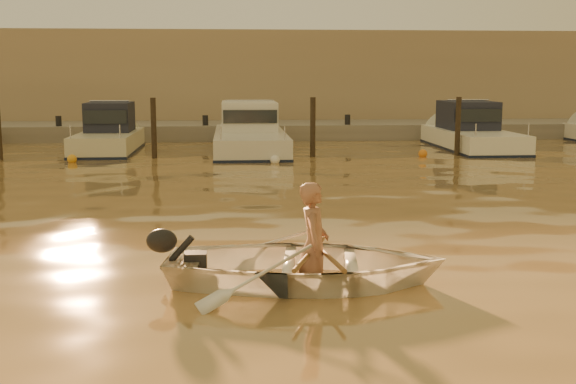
{
  "coord_description": "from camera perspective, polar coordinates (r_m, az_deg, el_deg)",
  "views": [
    {
      "loc": [
        -3.0,
        -10.35,
        2.76
      ],
      "look_at": [
        -2.0,
        1.89,
        0.75
      ],
      "focal_mm": 45.0,
      "sensor_mm": 36.0,
      "label": 1
    }
  ],
  "objects": [
    {
      "name": "ground_plane",
      "position": [
        11.13,
        11.19,
        -5.25
      ],
      "size": [
        160.0,
        160.0,
        0.0
      ],
      "primitive_type": "plane",
      "color": "olive",
      "rests_on": "ground"
    },
    {
      "name": "piling_1",
      "position": [
        24.35,
        -10.56,
        4.75
      ],
      "size": [
        0.18,
        0.18,
        2.2
      ],
      "primitive_type": "cylinder",
      "color": "#2D2319",
      "rests_on": "ground_plane"
    },
    {
      "name": "piling_3",
      "position": [
        25.45,
        13.27,
        4.85
      ],
      "size": [
        0.18,
        0.18,
        2.2
      ],
      "primitive_type": "cylinder",
      "color": "#2D2319",
      "rests_on": "ground_plane"
    },
    {
      "name": "fender_c",
      "position": [
        22.65,
        -1.03,
        2.54
      ],
      "size": [
        0.3,
        0.3,
        0.3
      ],
      "primitive_type": "sphere",
      "color": "white",
      "rests_on": "ground_plane"
    },
    {
      "name": "quay",
      "position": [
        32.1,
        0.74,
        4.62
      ],
      "size": [
        52.0,
        4.0,
        1.0
      ],
      "primitive_type": "cube",
      "color": "gray",
      "rests_on": "ground_plane"
    },
    {
      "name": "dinghy",
      "position": [
        9.63,
        1.45,
        -5.74
      ],
      "size": [
        3.99,
        3.07,
        0.77
      ],
      "primitive_type": "imported",
      "rotation": [
        0.0,
        0.0,
        1.45
      ],
      "color": "white",
      "rests_on": "ground_plane"
    },
    {
      "name": "piling_2",
      "position": [
        24.39,
        1.97,
        4.91
      ],
      "size": [
        0.18,
        0.18,
        2.2
      ],
      "primitive_type": "cylinder",
      "color": "#2D2319",
      "rests_on": "ground_plane"
    },
    {
      "name": "oar_starboard",
      "position": [
        9.59,
        1.75,
        -4.84
      ],
      "size": [
        0.67,
        2.03,
        0.13
      ],
      "primitive_type": "cylinder",
      "rotation": [
        1.54,
        0.0,
        -0.29
      ],
      "color": "brown",
      "rests_on": "dinghy"
    },
    {
      "name": "oar_port",
      "position": [
        9.59,
        2.95,
        -4.84
      ],
      "size": [
        0.25,
        2.1,
        0.13
      ],
      "primitive_type": "cylinder",
      "rotation": [
        1.54,
        0.0,
        0.09
      ],
      "color": "brown",
      "rests_on": "dinghy"
    },
    {
      "name": "moored_boat_4",
      "position": [
        27.95,
        14.36,
        4.62
      ],
      "size": [
        2.26,
        6.97,
        1.75
      ],
      "primitive_type": null,
      "color": "white",
      "rests_on": "ground_plane"
    },
    {
      "name": "moored_boat_1",
      "position": [
        26.8,
        -14.03,
        4.44
      ],
      "size": [
        1.98,
        5.98,
        1.75
      ],
      "primitive_type": null,
      "color": "beige",
      "rests_on": "ground_plane"
    },
    {
      "name": "person",
      "position": [
        9.56,
        2.06,
        -4.18
      ],
      "size": [
        0.47,
        0.65,
        1.67
      ],
      "primitive_type": "imported",
      "rotation": [
        0.0,
        0.0,
        1.45
      ],
      "color": "#9E694F",
      "rests_on": "dinghy"
    },
    {
      "name": "waterfront_building",
      "position": [
        37.48,
        -0.05,
        8.73
      ],
      "size": [
        46.0,
        7.0,
        4.8
      ],
      "primitive_type": "cube",
      "color": "#9E8466",
      "rests_on": "quay"
    },
    {
      "name": "fender_b",
      "position": [
        23.92,
        -16.7,
        2.51
      ],
      "size": [
        0.3,
        0.3,
        0.3
      ],
      "primitive_type": "sphere",
      "color": "orange",
      "rests_on": "ground_plane"
    },
    {
      "name": "moored_boat_2",
      "position": [
        26.45,
        -3.04,
        4.64
      ],
      "size": [
        2.52,
        8.35,
        1.75
      ],
      "primitive_type": null,
      "color": "silver",
      "rests_on": "ground_plane"
    },
    {
      "name": "outboard_motor",
      "position": [
        9.76,
        -7.43,
        -5.51
      ],
      "size": [
        0.94,
        0.5,
        0.7
      ],
      "primitive_type": null,
      "rotation": [
        0.0,
        0.0,
        -0.12
      ],
      "color": "black",
      "rests_on": "dinghy"
    },
    {
      "name": "fender_d",
      "position": [
        24.89,
        10.61,
        2.99
      ],
      "size": [
        0.3,
        0.3,
        0.3
      ],
      "primitive_type": "sphere",
      "color": "orange",
      "rests_on": "ground_plane"
    }
  ]
}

